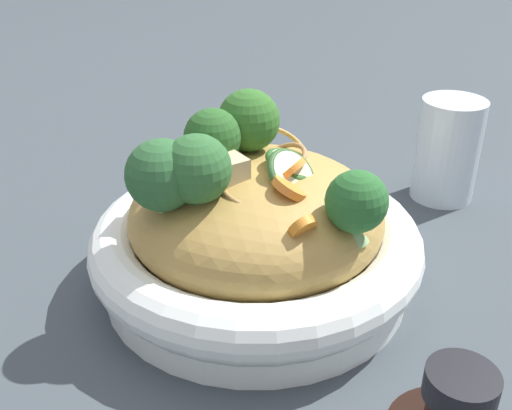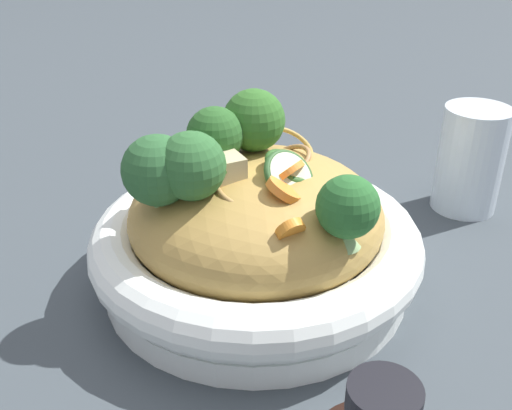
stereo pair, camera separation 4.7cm
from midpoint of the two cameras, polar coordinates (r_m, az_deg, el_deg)
ground_plane at (r=0.51m, az=-2.66°, el=-7.26°), size 3.00×3.00×0.00m
serving_bowl at (r=0.49m, az=-2.74°, el=-4.33°), size 0.27×0.27×0.06m
noodle_heap at (r=0.47m, az=-2.83°, el=-0.95°), size 0.20×0.20×0.09m
broccoli_florets at (r=0.43m, az=-5.88°, el=4.30°), size 0.20×0.15×0.08m
carrot_coins at (r=0.44m, az=-1.74°, el=2.58°), size 0.10×0.14×0.03m
zucchini_slices at (r=0.46m, az=-3.08°, el=3.90°), size 0.12×0.13×0.03m
chicken_chunks at (r=0.46m, az=-7.90°, el=3.66°), size 0.08×0.09×0.03m
drinking_glass at (r=0.64m, az=15.81°, el=5.03°), size 0.06×0.06×0.11m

